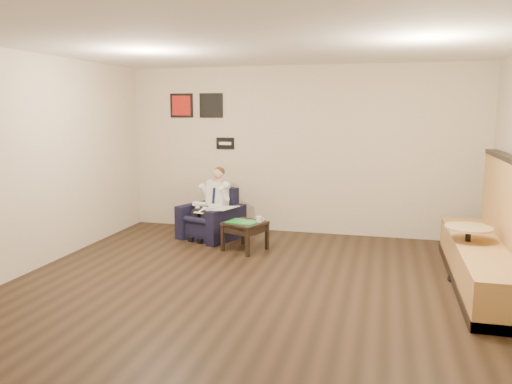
% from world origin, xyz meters
% --- Properties ---
extents(ground, '(6.00, 6.00, 0.00)m').
position_xyz_m(ground, '(0.00, 0.00, 0.00)').
color(ground, black).
rests_on(ground, ground).
extents(wall_back, '(6.00, 0.02, 2.80)m').
position_xyz_m(wall_back, '(0.00, 3.00, 1.40)').
color(wall_back, beige).
rests_on(wall_back, ground).
extents(wall_front, '(6.00, 0.02, 2.80)m').
position_xyz_m(wall_front, '(0.00, -3.00, 1.40)').
color(wall_front, beige).
rests_on(wall_front, ground).
extents(wall_left, '(0.02, 6.00, 2.80)m').
position_xyz_m(wall_left, '(-3.00, 0.00, 1.40)').
color(wall_left, beige).
rests_on(wall_left, ground).
extents(ceiling, '(6.00, 6.00, 0.02)m').
position_xyz_m(ceiling, '(0.00, 0.00, 2.80)').
color(ceiling, white).
rests_on(ceiling, wall_back).
extents(seating_sign, '(0.32, 0.02, 0.20)m').
position_xyz_m(seating_sign, '(-1.30, 2.98, 1.50)').
color(seating_sign, black).
rests_on(seating_sign, wall_back).
extents(art_print_left, '(0.42, 0.03, 0.42)m').
position_xyz_m(art_print_left, '(-2.10, 2.98, 2.15)').
color(art_print_left, '#AE1A15').
rests_on(art_print_left, wall_back).
extents(art_print_right, '(0.42, 0.03, 0.42)m').
position_xyz_m(art_print_right, '(-1.55, 2.98, 2.15)').
color(art_print_right, black).
rests_on(art_print_right, wall_back).
extents(armchair, '(1.08, 1.08, 0.80)m').
position_xyz_m(armchair, '(-1.31, 2.23, 0.40)').
color(armchair, black).
rests_on(armchair, ground).
extents(seated_man, '(0.78, 0.93, 1.10)m').
position_xyz_m(seated_man, '(-1.35, 2.13, 0.55)').
color(seated_man, white).
rests_on(seated_man, armchair).
extents(lap_papers, '(0.26, 0.31, 0.01)m').
position_xyz_m(lap_papers, '(-1.38, 2.05, 0.49)').
color(lap_papers, white).
rests_on(lap_papers, seated_man).
extents(newspaper, '(0.47, 0.53, 0.01)m').
position_xyz_m(newspaper, '(-1.03, 2.02, 0.55)').
color(newspaper, silver).
rests_on(newspaper, armchair).
extents(side_table, '(0.69, 0.69, 0.43)m').
position_xyz_m(side_table, '(-0.57, 1.67, 0.22)').
color(side_table, black).
rests_on(side_table, ground).
extents(green_folder, '(0.50, 0.41, 0.01)m').
position_xyz_m(green_folder, '(-0.61, 1.66, 0.44)').
color(green_folder, green).
rests_on(green_folder, side_table).
extents(coffee_mug, '(0.10, 0.10, 0.09)m').
position_xyz_m(coffee_mug, '(-0.37, 1.71, 0.48)').
color(coffee_mug, white).
rests_on(coffee_mug, side_table).
extents(smartphone, '(0.15, 0.13, 0.01)m').
position_xyz_m(smartphone, '(-0.47, 1.79, 0.44)').
color(smartphone, black).
rests_on(smartphone, side_table).
extents(banquette, '(0.70, 2.93, 1.50)m').
position_xyz_m(banquette, '(2.59, 0.96, 0.75)').
color(banquette, '#B08144').
rests_on(banquette, ground).
extents(cafe_table, '(0.62, 0.62, 0.69)m').
position_xyz_m(cafe_table, '(2.41, 1.03, 0.34)').
color(cafe_table, tan).
rests_on(cafe_table, ground).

